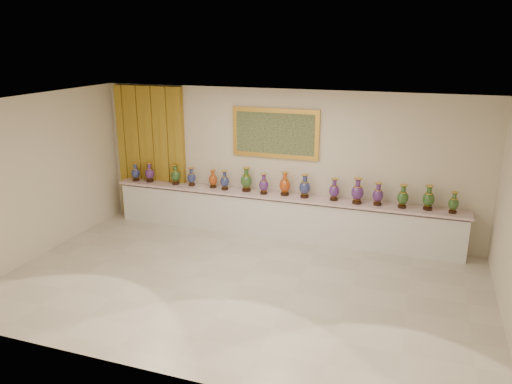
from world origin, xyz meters
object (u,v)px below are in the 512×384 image
counter (280,216)px  vase_0 (136,173)px  vase_2 (175,175)px  vase_1 (150,173)px

counter → vase_0: size_ratio=18.06×
counter → vase_0: 3.39m
counter → vase_2: vase_2 is taller
counter → vase_0: (-3.33, -0.05, 0.64)m
vase_1 → vase_2: (0.63, 0.01, 0.00)m
vase_0 → vase_2: 0.97m
counter → vase_2: size_ratio=16.51×
vase_0 → vase_2: size_ratio=0.91×
vase_0 → vase_1: vase_1 is taller
vase_0 → counter: bearing=0.9°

